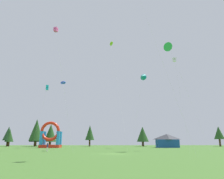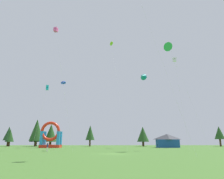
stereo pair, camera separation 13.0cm
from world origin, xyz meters
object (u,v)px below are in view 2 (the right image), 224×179
object	(u,v)px
kite_teal_delta	(143,76)
person_left_edge	(47,146)
kite_green_delta	(170,47)
festival_tent	(167,141)
kite_blue_parafoil	(63,83)
inflatable_yellow_castle	(51,137)
kite_cyan_box	(47,88)
kite_pink_box	(56,30)
kite_white_box	(175,60)
kite_lime_parafoil	(111,44)

from	to	relation	value
kite_teal_delta	person_left_edge	distance (m)	35.24
kite_green_delta	festival_tent	bearing A→B (deg)	81.35
kite_blue_parafoil	inflatable_yellow_castle	world-z (taller)	kite_blue_parafoil
kite_blue_parafoil	kite_cyan_box	xyz separation A→B (m)	(0.64, -18.46, -6.37)
kite_green_delta	kite_pink_box	bearing A→B (deg)	-166.85
inflatable_yellow_castle	festival_tent	bearing A→B (deg)	1.55
kite_cyan_box	kite_green_delta	bearing A→B (deg)	-0.76
kite_green_delta	person_left_edge	xyz separation A→B (m)	(-26.64, -4.78, -23.18)
kite_cyan_box	kite_white_box	xyz separation A→B (m)	(30.69, 1.30, 7.63)
kite_white_box	kite_green_delta	world-z (taller)	kite_green_delta
kite_pink_box	kite_cyan_box	distance (m)	13.25
kite_white_box	kite_cyan_box	bearing A→B (deg)	-177.57
kite_white_box	person_left_edge	size ratio (longest dim) A/B	13.25
kite_blue_parafoil	kite_white_box	world-z (taller)	kite_white_box
kite_pink_box	kite_lime_parafoil	world-z (taller)	kite_lime_parafoil
kite_teal_delta	inflatable_yellow_castle	world-z (taller)	kite_teal_delta
kite_white_box	festival_tent	bearing A→B (deg)	86.22
kite_white_box	inflatable_yellow_castle	size ratio (longest dim) A/B	2.97
kite_lime_parafoil	kite_white_box	distance (m)	16.87
kite_blue_parafoil	kite_pink_box	bearing A→B (deg)	-81.91
kite_lime_parafoil	kite_white_box	xyz separation A→B (m)	(15.71, -2.68, -5.52)
kite_blue_parafoil	kite_cyan_box	bearing A→B (deg)	-88.03
kite_pink_box	kite_cyan_box	bearing A→B (deg)	114.10
kite_pink_box	festival_tent	distance (m)	43.30
kite_white_box	kite_teal_delta	bearing A→B (deg)	116.23
inflatable_yellow_castle	kite_teal_delta	bearing A→B (deg)	-3.48
kite_blue_parafoil	kite_green_delta	world-z (taller)	kite_green_delta
kite_white_box	festival_tent	world-z (taller)	kite_white_box
kite_cyan_box	inflatable_yellow_castle	size ratio (longest dim) A/B	1.96
kite_blue_parafoil	kite_green_delta	xyz separation A→B (m)	(29.79, -18.84, 3.84)
kite_blue_parafoil	kite_cyan_box	distance (m)	19.53
kite_teal_delta	festival_tent	size ratio (longest dim) A/B	3.55
kite_cyan_box	festival_tent	distance (m)	37.50
kite_green_delta	kite_blue_parafoil	bearing A→B (deg)	147.68
kite_pink_box	festival_tent	xyz separation A→B (m)	(28.75, 22.62, -23.16)
inflatable_yellow_castle	kite_cyan_box	bearing A→B (deg)	-80.26
kite_lime_parafoil	kite_green_delta	size ratio (longest dim) A/B	1.09
kite_pink_box	kite_lime_parafoil	xyz separation A→B (m)	(12.06, 10.49, 1.98)
kite_teal_delta	festival_tent	distance (m)	20.48
kite_blue_parafoil	inflatable_yellow_castle	xyz separation A→B (m)	(-1.97, -3.27, -17.45)
inflatable_yellow_castle	kite_blue_parafoil	bearing A→B (deg)	58.97
kite_lime_parafoil	kite_green_delta	xyz separation A→B (m)	(14.18, -4.36, -2.94)
kite_pink_box	kite_blue_parafoil	world-z (taller)	kite_pink_box
kite_teal_delta	inflatable_yellow_castle	distance (m)	32.81
kite_blue_parafoil	person_left_edge	size ratio (longest dim) A/B	12.63
festival_tent	kite_green_delta	bearing A→B (deg)	-98.65
kite_pink_box	kite_teal_delta	distance (m)	29.86
inflatable_yellow_castle	kite_pink_box	bearing A→B (deg)	-75.72
kite_blue_parafoil	person_left_edge	xyz separation A→B (m)	(3.15, -23.62, -19.34)
kite_cyan_box	festival_tent	world-z (taller)	kite_cyan_box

